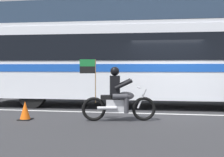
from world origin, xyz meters
TOP-DOWN VIEW (x-y plane):
  - ground_plane at (0.00, 0.00)m, footprint 60.00×60.00m
  - sidewalk_curb at (0.00, 5.10)m, footprint 28.00×3.80m
  - lane_center_stripe at (0.00, -0.60)m, footprint 26.60×0.14m
  - transit_bus at (-1.03, 1.19)m, footprint 12.94×2.95m
  - motorcycle_with_rider at (-1.42, -2.10)m, footprint 2.16×0.76m
  - traffic_cone at (-4.15, -2.39)m, footprint 0.36×0.36m

SIDE VIEW (x-z plane):
  - ground_plane at x=0.00m, z-range 0.00..0.00m
  - lane_center_stripe at x=0.00m, z-range 0.00..0.01m
  - sidewalk_curb at x=0.00m, z-range 0.00..0.15m
  - traffic_cone at x=-4.15m, z-range -0.02..0.53m
  - motorcycle_with_rider at x=-1.42m, z-range -0.22..1.55m
  - transit_bus at x=-1.03m, z-range 0.27..3.49m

